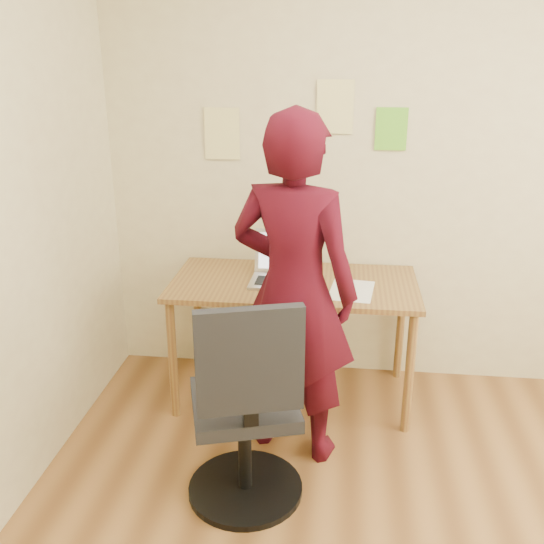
# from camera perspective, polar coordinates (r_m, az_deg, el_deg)

# --- Properties ---
(room) EXTENTS (3.58, 3.58, 2.78)m
(room) POSITION_cam_1_polar(r_m,az_deg,el_deg) (1.97, 15.79, 0.73)
(room) COLOR brown
(room) RESTS_ON ground
(desk) EXTENTS (1.40, 0.70, 0.74)m
(desk) POSITION_cam_1_polar(r_m,az_deg,el_deg) (3.49, 2.07, -2.22)
(desk) COLOR olive
(desk) RESTS_ON ground
(laptop) EXTENTS (0.37, 0.33, 0.26)m
(laptop) POSITION_cam_1_polar(r_m,az_deg,el_deg) (3.46, 1.14, 0.06)
(laptop) COLOR #B7B6BE
(laptop) RESTS_ON desk
(paper_sheet) EXTENTS (0.27, 0.35, 0.00)m
(paper_sheet) POSITION_cam_1_polar(r_m,az_deg,el_deg) (3.36, 7.50, -1.72)
(paper_sheet) COLOR white
(paper_sheet) RESTS_ON desk
(phone) EXTENTS (0.08, 0.13, 0.01)m
(phone) POSITION_cam_1_polar(r_m,az_deg,el_deg) (3.26, 4.43, -2.24)
(phone) COLOR black
(phone) RESTS_ON desk
(wall_note_left) EXTENTS (0.21, 0.00, 0.30)m
(wall_note_left) POSITION_cam_1_polar(r_m,az_deg,el_deg) (3.68, -4.73, 12.84)
(wall_note_left) COLOR #F2E591
(wall_note_left) RESTS_ON room
(wall_note_mid) EXTENTS (0.21, 0.00, 0.30)m
(wall_note_mid) POSITION_cam_1_polar(r_m,az_deg,el_deg) (3.59, 5.95, 15.20)
(wall_note_mid) COLOR #F2E591
(wall_note_mid) RESTS_ON room
(wall_note_right) EXTENTS (0.18, 0.00, 0.24)m
(wall_note_right) POSITION_cam_1_polar(r_m,az_deg,el_deg) (3.61, 11.16, 13.06)
(wall_note_right) COLOR #6BCD2E
(wall_note_right) RESTS_ON room
(office_chair) EXTENTS (0.57, 0.58, 1.04)m
(office_chair) POSITION_cam_1_polar(r_m,az_deg,el_deg) (2.76, -2.45, -13.63)
(office_chair) COLOR black
(office_chair) RESTS_ON ground
(person) EXTENTS (0.74, 0.59, 1.76)m
(person) POSITION_cam_1_polar(r_m,az_deg,el_deg) (2.94, 2.05, -1.83)
(person) COLOR #3E0813
(person) RESTS_ON ground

